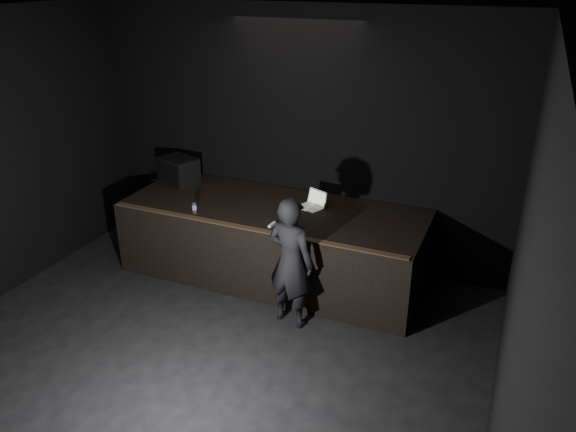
{
  "coord_description": "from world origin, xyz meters",
  "views": [
    {
      "loc": [
        2.86,
        -3.43,
        3.91
      ],
      "look_at": [
        0.4,
        2.3,
        1.12
      ],
      "focal_mm": 35.0,
      "sensor_mm": 36.0,
      "label": 1
    }
  ],
  "objects_px": {
    "beer_can": "(194,208)",
    "person": "(291,262)",
    "stage_riser": "(273,241)",
    "laptop": "(313,203)",
    "stage_monitor": "(178,170)"
  },
  "relations": [
    {
      "from": "laptop",
      "to": "person",
      "type": "xyz_separation_m",
      "value": [
        0.18,
        -1.17,
        -0.25
      ]
    },
    {
      "from": "stage_riser",
      "to": "person",
      "type": "relative_size",
      "value": 2.5
    },
    {
      "from": "beer_can",
      "to": "person",
      "type": "relative_size",
      "value": 0.09
    },
    {
      "from": "stage_monitor",
      "to": "person",
      "type": "distance_m",
      "value": 2.68
    },
    {
      "from": "stage_monitor",
      "to": "laptop",
      "type": "bearing_deg",
      "value": 16.87
    },
    {
      "from": "stage_riser",
      "to": "laptop",
      "type": "distance_m",
      "value": 0.77
    },
    {
      "from": "stage_riser",
      "to": "person",
      "type": "bearing_deg",
      "value": -55.4
    },
    {
      "from": "stage_riser",
      "to": "beer_can",
      "type": "bearing_deg",
      "value": -146.66
    },
    {
      "from": "stage_monitor",
      "to": "beer_can",
      "type": "bearing_deg",
      "value": -27.53
    },
    {
      "from": "beer_can",
      "to": "person",
      "type": "xyz_separation_m",
      "value": [
        1.51,
        -0.39,
        -0.27
      ]
    },
    {
      "from": "person",
      "to": "stage_riser",
      "type": "bearing_deg",
      "value": -44.83
    },
    {
      "from": "laptop",
      "to": "beer_can",
      "type": "bearing_deg",
      "value": -126.15
    },
    {
      "from": "laptop",
      "to": "person",
      "type": "distance_m",
      "value": 1.21
    },
    {
      "from": "laptop",
      "to": "stage_riser",
      "type": "bearing_deg",
      "value": -131.91
    },
    {
      "from": "laptop",
      "to": "person",
      "type": "bearing_deg",
      "value": -58.0
    }
  ]
}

